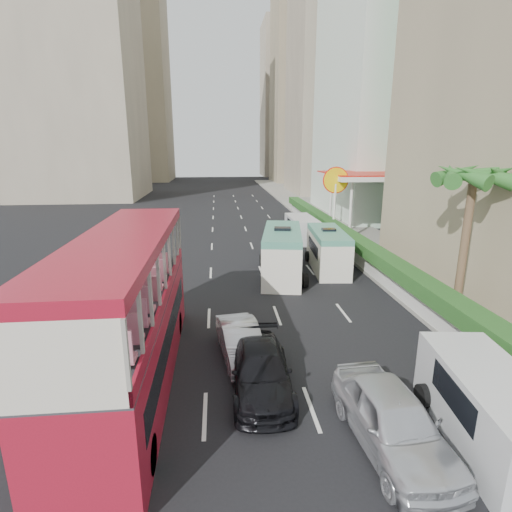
{
  "coord_description": "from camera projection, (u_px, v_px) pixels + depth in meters",
  "views": [
    {
      "loc": [
        -3.08,
        -12.23,
        7.61
      ],
      "look_at": [
        -1.5,
        4.0,
        3.2
      ],
      "focal_mm": 28.0,
      "sensor_mm": 36.0,
      "label": 1
    }
  ],
  "objects": [
    {
      "name": "ground_plane",
      "position": [
        309.0,
        372.0,
        14.02
      ],
      "size": [
        200.0,
        200.0,
        0.0
      ],
      "primitive_type": "plane",
      "color": "black",
      "rests_on": "ground"
    },
    {
      "name": "double_decker_bus",
      "position": [
        129.0,
        312.0,
        12.8
      ],
      "size": [
        2.5,
        11.0,
        5.06
      ],
      "primitive_type": "cube",
      "color": "maroon",
      "rests_on": "ground"
    },
    {
      "name": "car_silver_lane_a",
      "position": [
        241.0,
        357.0,
        15.08
      ],
      "size": [
        1.89,
        4.09,
        1.3
      ],
      "primitive_type": "imported",
      "rotation": [
        0.0,
        0.0,
        0.13
      ],
      "color": "silver",
      "rests_on": "ground"
    },
    {
      "name": "car_silver_lane_b",
      "position": [
        390.0,
        446.0,
        10.54
      ],
      "size": [
        2.27,
        4.89,
        1.62
      ],
      "primitive_type": "imported",
      "rotation": [
        0.0,
        0.0,
        0.08
      ],
      "color": "silver",
      "rests_on": "ground"
    },
    {
      "name": "car_black",
      "position": [
        261.0,
        389.0,
        13.05
      ],
      "size": [
        2.0,
        4.68,
        1.34
      ],
      "primitive_type": "imported",
      "rotation": [
        0.0,
        0.0,
        -0.02
      ],
      "color": "black",
      "rests_on": "ground"
    },
    {
      "name": "van_asset",
      "position": [
        277.0,
        258.0,
        28.57
      ],
      "size": [
        2.45,
        4.57,
        1.22
      ],
      "primitive_type": "imported",
      "rotation": [
        0.0,
        0.0,
        -0.1
      ],
      "color": "silver",
      "rests_on": "ground"
    },
    {
      "name": "minibus_near",
      "position": [
        282.0,
        253.0,
        24.21
      ],
      "size": [
        3.24,
        6.78,
        2.89
      ],
      "primitive_type": "cube",
      "rotation": [
        0.0,
        0.0,
        -0.17
      ],
      "color": "silver",
      "rests_on": "ground"
    },
    {
      "name": "minibus_far",
      "position": [
        328.0,
        250.0,
        25.67
      ],
      "size": [
        2.38,
        5.88,
        2.54
      ],
      "primitive_type": "cube",
      "rotation": [
        0.0,
        0.0,
        -0.08
      ],
      "color": "silver",
      "rests_on": "ground"
    },
    {
      "name": "panel_van_near",
      "position": [
        489.0,
        409.0,
        10.46
      ],
      "size": [
        2.59,
        5.2,
        2.0
      ],
      "primitive_type": "cube",
      "rotation": [
        0.0,
        0.0,
        -0.12
      ],
      "color": "silver",
      "rests_on": "ground"
    },
    {
      "name": "panel_van_far",
      "position": [
        302.0,
        229.0,
        33.81
      ],
      "size": [
        2.1,
        5.06,
        2.01
      ],
      "primitive_type": "cube",
      "rotation": [
        0.0,
        0.0,
        0.02
      ],
      "color": "silver",
      "rests_on": "ground"
    },
    {
      "name": "sidewalk",
      "position": [
        342.0,
        228.0,
        38.86
      ],
      "size": [
        6.0,
        120.0,
        0.18
      ],
      "primitive_type": "cube",
      "color": "#99968C",
      "rests_on": "ground"
    },
    {
      "name": "kerb_wall",
      "position": [
        352.0,
        251.0,
        27.87
      ],
      "size": [
        0.3,
        44.0,
        1.0
      ],
      "primitive_type": "cube",
      "color": "silver",
      "rests_on": "sidewalk"
    },
    {
      "name": "hedge",
      "position": [
        352.0,
        239.0,
        27.65
      ],
      "size": [
        1.1,
        44.0,
        0.7
      ],
      "primitive_type": "cube",
      "color": "#2D6626",
      "rests_on": "kerb_wall"
    },
    {
      "name": "palm_tree",
      "position": [
        464.0,
        247.0,
        17.71
      ],
      "size": [
        0.36,
        0.36,
        6.4
      ],
      "primitive_type": "cylinder",
      "color": "brown",
      "rests_on": "sidewalk"
    },
    {
      "name": "shell_station",
      "position": [
        361.0,
        203.0,
        36.33
      ],
      "size": [
        6.5,
        8.0,
        5.5
      ],
      "primitive_type": "cube",
      "color": "silver",
      "rests_on": "ground"
    },
    {
      "name": "tower_mid",
      "position": [
        343.0,
        38.0,
        64.9
      ],
      "size": [
        16.0,
        16.0,
        50.0
      ],
      "primitive_type": "cube",
      "color": "tan",
      "rests_on": "ground"
    },
    {
      "name": "tower_far_a",
      "position": [
        305.0,
        81.0,
        88.65
      ],
      "size": [
        14.0,
        14.0,
        44.0
      ],
      "primitive_type": "cube",
      "color": "tan",
      "rests_on": "ground"
    },
    {
      "name": "tower_far_b",
      "position": [
        288.0,
        102.0,
        110.31
      ],
      "size": [
        14.0,
        14.0,
        40.0
      ],
      "primitive_type": "cube",
      "color": "tan",
      "rests_on": "ground"
    },
    {
      "name": "tower_left_a",
      "position": [
        68.0,
        17.0,
        57.84
      ],
      "size": [
        18.0,
        18.0,
        52.0
      ],
      "primitive_type": "cube",
      "color": "tan",
      "rests_on": "ground"
    },
    {
      "name": "tower_left_b",
      "position": [
        132.0,
        80.0,
        92.44
      ],
      "size": [
        16.0,
        16.0,
        46.0
      ],
      "primitive_type": "cube",
      "color": "tan",
      "rests_on": "ground"
    }
  ]
}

